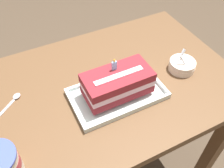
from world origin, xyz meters
name	(u,v)px	position (x,y,z in m)	size (l,w,h in m)	color
ground_plane	(109,166)	(0.00, 0.00, 0.00)	(8.00, 8.00, 0.00)	#4C3D2D
dining_table	(108,102)	(0.00, 0.00, 0.65)	(1.07, 0.72, 0.78)	brown
foil_tray	(117,94)	(0.01, -0.08, 0.78)	(0.36, 0.21, 0.02)	silver
birthday_cake	(117,83)	(0.01, -0.08, 0.85)	(0.25, 0.13, 0.14)	maroon
bowl_stack	(182,65)	(0.32, -0.07, 0.80)	(0.11, 0.11, 0.09)	silver
serving_spoon_near_tray	(14,99)	(-0.36, 0.08, 0.78)	(0.12, 0.10, 0.01)	silver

